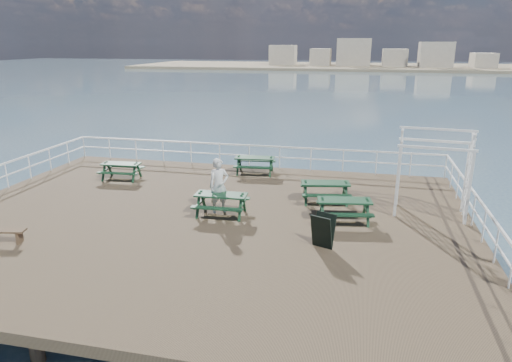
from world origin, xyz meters
The scene contains 12 objects.
ground centered at (0.00, 0.00, -0.15)m, with size 18.00×14.00×0.30m, color brown.
sea_backdrop centered at (12.54, 134.07, -0.51)m, with size 300.00×300.00×9.20m.
railing centered at (-0.07, 2.57, 0.87)m, with size 17.77×13.76×1.10m.
picnic_table_a centered at (-4.97, 3.64, 0.51)m, with size 1.74×1.45×0.81m.
picnic_table_b centered at (0.52, 5.80, 0.55)m, with size 1.89×1.58×0.86m.
picnic_table_c centered at (3.96, 2.60, 0.56)m, with size 2.01×1.73×0.87m.
picnic_table_d centered at (0.56, 0.45, 0.55)m, with size 1.82×1.49×0.86m.
picnic_table_e centered at (4.73, 0.81, 0.55)m, with size 1.97×1.69×0.86m.
flat_bench_near centered at (-5.16, -3.24, 0.32)m, with size 1.51×0.65×0.42m.
trellis_arbor centered at (7.60, 2.16, 1.34)m, with size 2.56×1.55×3.02m.
sandwich_board centered at (4.22, -1.40, 0.50)m, with size 0.76×0.67×1.03m.
person centered at (0.41, 0.71, 0.97)m, with size 0.71×0.46×1.93m, color silver.
Camera 1 is at (5.04, -13.74, 5.76)m, focal length 32.00 mm.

